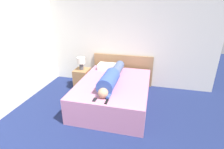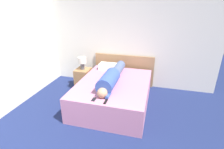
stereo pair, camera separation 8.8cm
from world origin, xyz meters
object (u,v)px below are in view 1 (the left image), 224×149
at_px(bed, 114,93).
at_px(pillow_near_headboard, 108,67).
at_px(nightstand, 82,79).
at_px(table_lamp, 81,62).
at_px(cell_phone, 95,100).
at_px(person_lying, 111,77).
at_px(tv_remote, 107,102).

xyz_separation_m(bed, pillow_near_headboard, (-0.34, 0.78, 0.36)).
height_order(nightstand, table_lamp, table_lamp).
relative_size(nightstand, cell_phone, 4.24).
relative_size(person_lying, pillow_near_headboard, 3.32).
xyz_separation_m(nightstand, cell_phone, (0.88, -1.47, 0.29)).
distance_m(person_lying, tv_remote, 0.82).
xyz_separation_m(table_lamp, pillow_near_headboard, (0.71, 0.16, -0.13)).
xyz_separation_m(tv_remote, cell_phone, (-0.24, 0.03, -0.01)).
xyz_separation_m(bed, tv_remote, (0.08, -0.88, 0.29)).
bearing_deg(table_lamp, bed, -30.53).
height_order(bed, cell_phone, cell_phone).
distance_m(bed, tv_remote, 0.93).
distance_m(tv_remote, cell_phone, 0.24).
bearing_deg(table_lamp, tv_remote, -53.05).
height_order(nightstand, cell_phone, cell_phone).
xyz_separation_m(pillow_near_headboard, tv_remote, (0.42, -1.66, -0.06)).
distance_m(person_lying, cell_phone, 0.80).
relative_size(pillow_near_headboard, tv_remote, 3.47).
bearing_deg(person_lying, cell_phone, -99.69).
bearing_deg(pillow_near_headboard, table_lamp, -166.94).
relative_size(table_lamp, pillow_near_headboard, 0.66).
bearing_deg(person_lying, nightstand, 145.80).
relative_size(bed, pillow_near_headboard, 3.87).
relative_size(bed, cell_phone, 15.51).
bearing_deg(person_lying, tv_remote, -82.32).
relative_size(nightstand, pillow_near_headboard, 1.06).
height_order(nightstand, person_lying, person_lying).
relative_size(bed, tv_remote, 13.44).
xyz_separation_m(nightstand, table_lamp, (0.00, -0.00, 0.50)).
height_order(pillow_near_headboard, cell_phone, pillow_near_headboard).
bearing_deg(bed, tv_remote, -84.95).
distance_m(bed, person_lying, 0.43).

